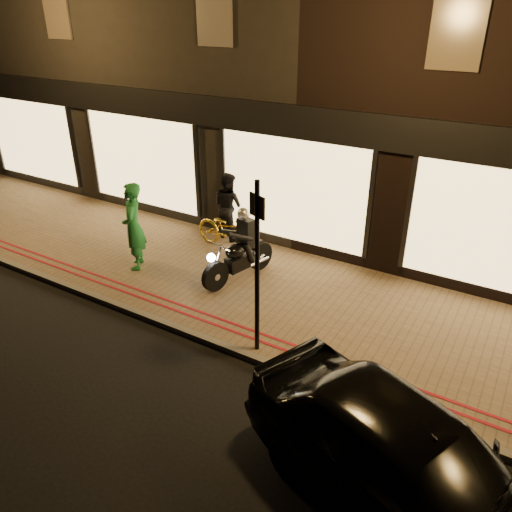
{
  "coord_description": "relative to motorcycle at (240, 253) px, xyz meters",
  "views": [
    {
      "loc": [
        4.85,
        -5.66,
        5.39
      ],
      "look_at": [
        0.47,
        1.58,
        1.1
      ],
      "focal_mm": 35.0,
      "sensor_mm": 36.0,
      "label": 1
    }
  ],
  "objects": [
    {
      "name": "person_green",
      "position": [
        -2.26,
        -0.73,
        0.36
      ],
      "size": [
        0.79,
        0.85,
        1.95
      ],
      "primitive_type": "imported",
      "rotation": [
        0.0,
        0.0,
        -0.95
      ],
      "color": "#1E7332",
      "rests_on": "sidewalk"
    },
    {
      "name": "building_row",
      "position": [
        0.27,
        6.84,
        3.51
      ],
      "size": [
        48.0,
        10.11,
        8.5
      ],
      "color": "black",
      "rests_on": "ground"
    },
    {
      "name": "red_kerb_lines",
      "position": [
        0.27,
        -1.6,
        -0.61
      ],
      "size": [
        50.0,
        0.26,
        0.01
      ],
      "color": "maroon",
      "rests_on": "sidewalk"
    },
    {
      "name": "sign_post",
      "position": [
        1.57,
        -1.9,
        1.06
      ],
      "size": [
        0.33,
        0.16,
        3.0
      ],
      "rotation": [
        0.0,
        0.0,
        -0.4
      ],
      "color": "black",
      "rests_on": "sidewalk"
    },
    {
      "name": "ground",
      "position": [
        0.27,
        -2.15,
        -0.73
      ],
      "size": [
        90.0,
        90.0,
        0.0
      ],
      "primitive_type": "plane",
      "color": "black",
      "rests_on": "ground"
    },
    {
      "name": "motorcycle",
      "position": [
        0.0,
        0.0,
        0.0
      ],
      "size": [
        0.75,
        1.91,
        1.59
      ],
      "rotation": [
        0.0,
        0.0,
        -0.24
      ],
      "color": "black",
      "rests_on": "sidewalk"
    },
    {
      "name": "sidewalk",
      "position": [
        0.27,
        -0.15,
        -0.67
      ],
      "size": [
        50.0,
        4.0,
        0.12
      ],
      "primitive_type": "cube",
      "color": "brown",
      "rests_on": "ground"
    },
    {
      "name": "person_dark",
      "position": [
        -1.4,
        1.65,
        0.22
      ],
      "size": [
        0.96,
        0.84,
        1.67
      ],
      "primitive_type": "imported",
      "rotation": [
        0.0,
        0.0,
        2.85
      ],
      "color": "black",
      "rests_on": "sidewalk"
    },
    {
      "name": "bicycle_gold",
      "position": [
        -1.0,
        1.05,
        -0.13
      ],
      "size": [
        1.92,
        0.84,
        0.98
      ],
      "primitive_type": "imported",
      "rotation": [
        0.0,
        0.0,
        1.47
      ],
      "color": "gold",
      "rests_on": "sidewalk"
    },
    {
      "name": "kerb_stone",
      "position": [
        0.27,
        -2.1,
        -0.67
      ],
      "size": [
        50.0,
        0.14,
        0.12
      ],
      "primitive_type": "cube",
      "color": "#59544C",
      "rests_on": "ground"
    },
    {
      "name": "parked_car",
      "position": [
        4.55,
        -3.55,
        0.01
      ],
      "size": [
        4.7,
        3.21,
        1.48
      ],
      "primitive_type": "imported",
      "rotation": [
        0.0,
        0.0,
        1.2
      ],
      "color": "black",
      "rests_on": "ground"
    }
  ]
}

